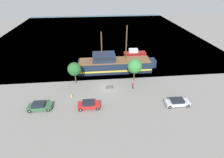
% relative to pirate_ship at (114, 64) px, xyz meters
% --- Properties ---
extents(ground_plane, '(160.00, 160.00, 0.00)m').
position_rel_pirate_ship_xyz_m(ground_plane, '(-2.49, -8.32, -1.82)').
color(ground_plane, gray).
extents(water_surface, '(80.00, 80.00, 0.00)m').
position_rel_pirate_ship_xyz_m(water_surface, '(-2.49, 35.68, -1.82)').
color(water_surface, '#33566B').
rests_on(water_surface, ground).
extents(pirate_ship, '(19.74, 4.67, 11.49)m').
position_rel_pirate_ship_xyz_m(pirate_ship, '(0.00, 0.00, 0.00)').
color(pirate_ship, '#192338').
rests_on(pirate_ship, water_surface).
extents(moored_boat_dockside, '(6.81, 2.10, 1.93)m').
position_rel_pirate_ship_xyz_m(moored_boat_dockside, '(7.50, 10.01, -1.12)').
color(moored_boat_dockside, maroon).
rests_on(moored_boat_dockside, water_surface).
extents(parked_car_curb_front, '(4.49, 1.80, 1.42)m').
position_rel_pirate_ship_xyz_m(parked_car_curb_front, '(10.33, -15.32, -1.11)').
color(parked_car_curb_front, '#B7BCC6').
rests_on(parked_car_curb_front, ground_plane).
extents(parked_car_curb_mid, '(4.09, 1.89, 1.46)m').
position_rel_pirate_ship_xyz_m(parked_car_curb_mid, '(-6.25, -14.43, -1.08)').
color(parked_car_curb_mid, '#B21E1E').
rests_on(parked_car_curb_mid, ground_plane).
extents(parked_car_curb_rear, '(4.25, 2.01, 1.35)m').
position_rel_pirate_ship_xyz_m(parked_car_curb_rear, '(-15.24, -13.83, -1.13)').
color(parked_car_curb_rear, '#2D5B38').
rests_on(parked_car_curb_rear, ground_plane).
extents(fire_hydrant, '(0.42, 0.25, 0.76)m').
position_rel_pirate_ship_xyz_m(fire_hydrant, '(-9.82, -10.81, -1.41)').
color(fire_hydrant, yellow).
rests_on(fire_hydrant, ground_plane).
extents(bench_promenade_east, '(1.52, 0.45, 0.85)m').
position_rel_pirate_ship_xyz_m(bench_promenade_east, '(-1.84, -8.18, -1.39)').
color(bench_promenade_east, '#4C4742').
rests_on(bench_promenade_east, ground_plane).
extents(pedestrian_walking_near, '(0.32, 0.32, 1.63)m').
position_rel_pirate_ship_xyz_m(pedestrian_walking_near, '(3.18, -8.84, -1.00)').
color(pedestrian_walking_near, '#232838').
rests_on(pedestrian_walking_near, ground_plane).
extents(tree_row_east, '(2.99, 2.99, 5.06)m').
position_rel_pirate_ship_xyz_m(tree_row_east, '(-9.36, -5.24, 1.73)').
color(tree_row_east, brown).
rests_on(tree_row_east, ground_plane).
extents(tree_row_mideast, '(3.28, 3.28, 5.34)m').
position_rel_pirate_ship_xyz_m(tree_row_mideast, '(4.10, -5.42, 1.87)').
color(tree_row_mideast, brown).
rests_on(tree_row_mideast, ground_plane).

